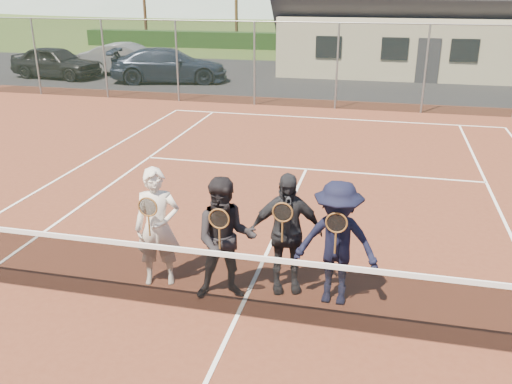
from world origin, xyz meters
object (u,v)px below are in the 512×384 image
car_a (56,62)px  player_a (157,227)px  car_c (169,65)px  car_b (129,59)px  player_c (286,233)px  player_b (225,239)px  tennis_net (237,282)px  player_d (337,244)px

car_a → player_a: bearing=-135.7°
car_c → player_a: player_a is taller
car_b → player_c: size_ratio=2.56×
player_b → tennis_net: bearing=-57.6°
tennis_net → player_d: player_d is taller
car_b → player_c: player_c is taller
car_a → player_b: player_b is taller
player_c → player_b: bearing=-152.5°
car_a → player_a: 20.90m
car_b → player_d: bearing=-152.1°
car_c → tennis_net: bearing=-169.5°
car_b → car_c: car_c is taller
car_c → player_c: size_ratio=2.93×
car_c → player_d: size_ratio=2.93×
player_a → player_d: bearing=1.5°
car_a → player_a: size_ratio=2.44×
car_a → player_c: 21.86m
player_a → player_d: size_ratio=1.00×
car_c → player_b: 18.80m
player_a → player_d: (2.59, 0.07, -0.00)m
player_b → player_c: (0.77, 0.40, 0.00)m
player_b → player_a: bearing=171.7°
car_b → tennis_net: bearing=-155.7°
player_c → player_d: size_ratio=1.00×
car_a → player_d: (14.97, -16.77, 0.17)m
tennis_net → player_c: player_c is taller
player_b → car_b: bearing=119.2°
car_a → car_b: (2.99, 1.72, 0.01)m
car_c → player_c: bearing=-167.0°
car_a → player_c: player_c is taller
car_a → tennis_net: size_ratio=0.38×
car_b → car_c: size_ratio=0.87×
car_a → player_a: (12.38, -16.84, 0.17)m
car_b → car_c: 3.16m
car_a → tennis_net: car_a is taller
car_c → car_a: bearing=77.5°
player_d → tennis_net: bearing=-151.2°
player_b → player_c: 0.87m
player_c → player_d: (0.74, -0.18, -0.00)m
player_b → player_d: (1.51, 0.23, -0.00)m
player_c → car_a: bearing=130.6°
car_a → player_b: 21.68m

